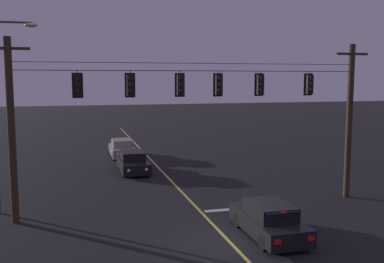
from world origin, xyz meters
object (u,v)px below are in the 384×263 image
at_px(traffic_light_far_right, 310,84).
at_px(street_lamp_corner, 0,100).
at_px(traffic_light_left_inner, 130,85).
at_px(car_oncoming_lead, 133,162).
at_px(traffic_light_centre, 181,85).
at_px(car_waiting_near_lane, 269,220).
at_px(traffic_light_leftmost, 78,85).
at_px(traffic_light_rightmost, 260,85).
at_px(car_oncoming_trailing, 122,149).
at_px(traffic_light_right_inner, 219,85).

height_order(traffic_light_far_right, street_lamp_corner, street_lamp_corner).
relative_size(traffic_light_left_inner, car_oncoming_lead, 0.28).
bearing_deg(traffic_light_centre, car_waiting_near_lane, -59.83).
distance_m(traffic_light_leftmost, traffic_light_left_inner, 2.32).
relative_size(traffic_light_leftmost, traffic_light_far_right, 1.00).
xyz_separation_m(traffic_light_leftmost, traffic_light_left_inner, (2.32, 0.00, 0.00)).
xyz_separation_m(traffic_light_rightmost, car_oncoming_lead, (-5.11, 9.25, -5.34)).
height_order(traffic_light_leftmost, traffic_light_left_inner, same).
bearing_deg(car_oncoming_trailing, street_lamp_corner, -116.72).
xyz_separation_m(traffic_light_left_inner, traffic_light_right_inner, (4.22, 0.00, 0.00)).
relative_size(car_waiting_near_lane, street_lamp_corner, 0.48).
xyz_separation_m(traffic_light_right_inner, street_lamp_corner, (-9.96, 1.63, -0.69)).
xyz_separation_m(traffic_light_centre, car_oncoming_lead, (-1.09, 9.25, -5.34)).
distance_m(traffic_light_left_inner, traffic_light_far_right, 9.05).
distance_m(traffic_light_centre, traffic_light_rightmost, 4.02).
distance_m(car_oncoming_lead, car_oncoming_trailing, 6.09).
height_order(traffic_light_leftmost, traffic_light_rightmost, same).
bearing_deg(traffic_light_far_right, traffic_light_left_inner, 180.00).
bearing_deg(car_oncoming_trailing, traffic_light_far_right, -62.77).
bearing_deg(traffic_light_left_inner, traffic_light_centre, 0.00).
height_order(traffic_light_leftmost, car_waiting_near_lane, traffic_light_leftmost).
bearing_deg(street_lamp_corner, car_oncoming_trailing, 63.28).
relative_size(traffic_light_left_inner, traffic_light_far_right, 1.00).
relative_size(traffic_light_right_inner, car_oncoming_trailing, 0.28).
relative_size(traffic_light_centre, street_lamp_corner, 0.14).
xyz_separation_m(traffic_light_centre, car_oncoming_trailing, (-1.18, 15.34, -5.34)).
bearing_deg(traffic_light_centre, traffic_light_leftmost, 180.00).
bearing_deg(traffic_light_rightmost, car_waiting_near_lane, -108.37).
xyz_separation_m(traffic_light_left_inner, traffic_light_centre, (2.33, 0.00, 0.00)).
distance_m(traffic_light_leftmost, traffic_light_centre, 4.65).
xyz_separation_m(traffic_light_right_inner, car_oncoming_lead, (-2.97, 9.25, -5.34)).
distance_m(traffic_light_leftmost, street_lamp_corner, 3.86).
height_order(car_waiting_near_lane, street_lamp_corner, street_lamp_corner).
height_order(traffic_light_rightmost, traffic_light_far_right, same).
relative_size(traffic_light_leftmost, street_lamp_corner, 0.14).
height_order(traffic_light_leftmost, street_lamp_corner, street_lamp_corner).
height_order(traffic_light_centre, traffic_light_right_inner, same).
height_order(traffic_light_leftmost, traffic_light_centre, same).
bearing_deg(traffic_light_centre, car_oncoming_trailing, 94.39).
bearing_deg(car_waiting_near_lane, car_oncoming_trailing, 100.72).
distance_m(car_waiting_near_lane, car_oncoming_trailing, 20.09).
distance_m(car_oncoming_lead, street_lamp_corner, 11.33).
xyz_separation_m(traffic_light_leftmost, traffic_light_centre, (4.65, 0.00, 0.00)).
relative_size(car_waiting_near_lane, car_oncoming_trailing, 0.98).
height_order(traffic_light_centre, car_waiting_near_lane, traffic_light_centre).
bearing_deg(street_lamp_corner, car_waiting_near_lane, -29.57).
xyz_separation_m(traffic_light_centre, traffic_light_rightmost, (4.02, 0.00, 0.00)).
relative_size(traffic_light_leftmost, traffic_light_right_inner, 1.00).
bearing_deg(traffic_light_right_inner, traffic_light_leftmost, 180.00).
distance_m(traffic_light_right_inner, street_lamp_corner, 10.12).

